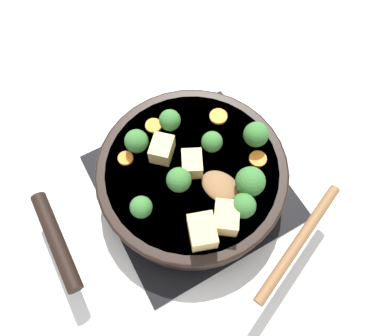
# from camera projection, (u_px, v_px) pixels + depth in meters

# --- Properties ---
(ground_plane) EXTENTS (2.40, 2.40, 0.00)m
(ground_plane) POSITION_uv_depth(u_px,v_px,m) (192.00, 186.00, 0.68)
(ground_plane) COLOR silver
(front_burner_grate) EXTENTS (0.31, 0.31, 0.03)m
(front_burner_grate) POSITION_uv_depth(u_px,v_px,m) (192.00, 184.00, 0.67)
(front_burner_grate) COLOR black
(front_burner_grate) RESTS_ON ground_plane
(skillet_pan) EXTENTS (0.32, 0.41, 0.05)m
(skillet_pan) POSITION_uv_depth(u_px,v_px,m) (191.00, 174.00, 0.63)
(skillet_pan) COLOR black
(skillet_pan) RESTS_ON front_burner_grate
(wooden_spoon) EXTENTS (0.22, 0.21, 0.02)m
(wooden_spoon) POSITION_uv_depth(u_px,v_px,m) (262.00, 216.00, 0.57)
(wooden_spoon) COLOR brown
(wooden_spoon) RESTS_ON skillet_pan
(tofu_cube_center_large) EXTENTS (0.05, 0.05, 0.03)m
(tofu_cube_center_large) POSITION_uv_depth(u_px,v_px,m) (162.00, 149.00, 0.61)
(tofu_cube_center_large) COLOR #DBB770
(tofu_cube_center_large) RESTS_ON skillet_pan
(tofu_cube_near_handle) EXTENTS (0.05, 0.05, 0.03)m
(tofu_cube_near_handle) POSITION_uv_depth(u_px,v_px,m) (190.00, 165.00, 0.59)
(tofu_cube_near_handle) COLOR #DBB770
(tofu_cube_near_handle) RESTS_ON skillet_pan
(tofu_cube_east_chunk) EXTENTS (0.06, 0.05, 0.04)m
(tofu_cube_east_chunk) POSITION_uv_depth(u_px,v_px,m) (202.00, 231.00, 0.54)
(tofu_cube_east_chunk) COLOR #DBB770
(tofu_cube_east_chunk) RESTS_ON skillet_pan
(tofu_cube_west_chunk) EXTENTS (0.06, 0.06, 0.04)m
(tofu_cube_west_chunk) POSITION_uv_depth(u_px,v_px,m) (226.00, 217.00, 0.55)
(tofu_cube_west_chunk) COLOR #DBB770
(tofu_cube_west_chunk) RESTS_ON skillet_pan
(broccoli_floret_near_spoon) EXTENTS (0.04, 0.04, 0.04)m
(broccoli_floret_near_spoon) POSITION_uv_depth(u_px,v_px,m) (170.00, 120.00, 0.62)
(broccoli_floret_near_spoon) COLOR #709956
(broccoli_floret_near_spoon) RESTS_ON skillet_pan
(broccoli_floret_center_top) EXTENTS (0.04, 0.04, 0.05)m
(broccoli_floret_center_top) POSITION_uv_depth(u_px,v_px,m) (136.00, 141.00, 0.60)
(broccoli_floret_center_top) COLOR #709956
(broccoli_floret_center_top) RESTS_ON skillet_pan
(broccoli_floret_east_rim) EXTENTS (0.04, 0.04, 0.05)m
(broccoli_floret_east_rim) POSITION_uv_depth(u_px,v_px,m) (243.00, 206.00, 0.55)
(broccoli_floret_east_rim) COLOR #709956
(broccoli_floret_east_rim) RESTS_ON skillet_pan
(broccoli_floret_west_rim) EXTENTS (0.04, 0.04, 0.05)m
(broccoli_floret_west_rim) POSITION_uv_depth(u_px,v_px,m) (179.00, 180.00, 0.57)
(broccoli_floret_west_rim) COLOR #709956
(broccoli_floret_west_rim) RESTS_ON skillet_pan
(broccoli_floret_north_edge) EXTENTS (0.04, 0.04, 0.05)m
(broccoli_floret_north_edge) POSITION_uv_depth(u_px,v_px,m) (256.00, 135.00, 0.60)
(broccoli_floret_north_edge) COLOR #709956
(broccoli_floret_north_edge) RESTS_ON skillet_pan
(broccoli_floret_south_cluster) EXTENTS (0.03, 0.03, 0.04)m
(broccoli_floret_south_cluster) POSITION_uv_depth(u_px,v_px,m) (212.00, 142.00, 0.60)
(broccoli_floret_south_cluster) COLOR #709956
(broccoli_floret_south_cluster) RESTS_ON skillet_pan
(broccoli_floret_mid_floret) EXTENTS (0.05, 0.05, 0.05)m
(broccoli_floret_mid_floret) POSITION_uv_depth(u_px,v_px,m) (250.00, 182.00, 0.57)
(broccoli_floret_mid_floret) COLOR #709956
(broccoli_floret_mid_floret) RESTS_ON skillet_pan
(broccoli_floret_small_inner) EXTENTS (0.03, 0.03, 0.04)m
(broccoli_floret_small_inner) POSITION_uv_depth(u_px,v_px,m) (141.00, 207.00, 0.56)
(broccoli_floret_small_inner) COLOR #709956
(broccoli_floret_small_inner) RESTS_ON skillet_pan
(carrot_slice_orange_thin) EXTENTS (0.03, 0.03, 0.01)m
(carrot_slice_orange_thin) POSITION_uv_depth(u_px,v_px,m) (153.00, 126.00, 0.64)
(carrot_slice_orange_thin) COLOR orange
(carrot_slice_orange_thin) RESTS_ON skillet_pan
(carrot_slice_near_center) EXTENTS (0.03, 0.03, 0.01)m
(carrot_slice_near_center) POSITION_uv_depth(u_px,v_px,m) (258.00, 159.00, 0.61)
(carrot_slice_near_center) COLOR orange
(carrot_slice_near_center) RESTS_ON skillet_pan
(carrot_slice_edge_slice) EXTENTS (0.03, 0.03, 0.01)m
(carrot_slice_edge_slice) POSITION_uv_depth(u_px,v_px,m) (218.00, 116.00, 0.65)
(carrot_slice_edge_slice) COLOR orange
(carrot_slice_edge_slice) RESTS_ON skillet_pan
(carrot_slice_under_broccoli) EXTENTS (0.03, 0.03, 0.01)m
(carrot_slice_under_broccoli) POSITION_uv_depth(u_px,v_px,m) (126.00, 158.00, 0.61)
(carrot_slice_under_broccoli) COLOR orange
(carrot_slice_under_broccoli) RESTS_ON skillet_pan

